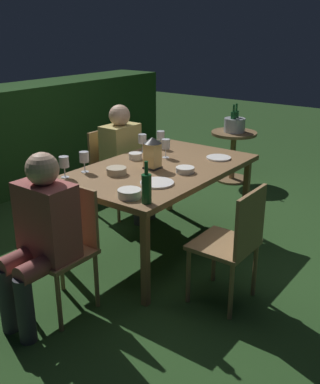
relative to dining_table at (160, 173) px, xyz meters
name	(u,v)px	position (x,y,z in m)	size (l,w,h in m)	color
ground_plane	(160,247)	(0.00, 0.00, -0.70)	(16.00, 16.00, 0.00)	#26471E
dining_table	(160,173)	(0.00, 0.00, 0.00)	(1.67, 1.02, 0.76)	olive
chair_head_near	(65,243)	(-1.08, 0.00, -0.22)	(0.40, 0.42, 0.87)	#937047
person_in_rust	(40,233)	(-1.28, 0.00, -0.06)	(0.48, 0.38, 1.15)	#9E4C47
chair_side_left_a	(233,241)	(-0.38, -0.90, -0.22)	(0.42, 0.40, 0.87)	#937047
chair_side_right_b	(112,168)	(0.38, 0.90, -0.22)	(0.42, 0.40, 0.87)	#937047
person_in_mustard	(126,157)	(0.38, 0.71, -0.06)	(0.38, 0.47, 1.15)	tan
lantern_centerpiece	(152,151)	(-0.08, 0.02, 0.20)	(0.15, 0.15, 0.27)	black
green_bottle_on_table	(147,188)	(-0.71, -0.42, 0.16)	(0.07, 0.07, 0.29)	#195128
wine_glass_a	(64,163)	(-0.67, 0.43, 0.17)	(0.08, 0.08, 0.17)	silver
wine_glass_b	(161,136)	(0.49, 0.35, 0.17)	(0.08, 0.08, 0.17)	silver
wine_glass_c	(142,140)	(0.28, 0.41, 0.17)	(0.08, 0.08, 0.17)	silver
wine_glass_d	(166,145)	(0.25, 0.12, 0.17)	(0.08, 0.08, 0.17)	silver
wine_glass_e	(84,158)	(-0.48, 0.40, 0.17)	(0.08, 0.08, 0.17)	silver
plate_a	(219,158)	(0.51, -0.27, 0.06)	(0.22, 0.22, 0.01)	white
plate_b	(157,183)	(-0.36, -0.24, 0.06)	(0.25, 0.25, 0.01)	white
bowl_olives	(116,171)	(-0.37, 0.16, 0.08)	(0.16, 0.16, 0.06)	#BCAD8E
bowl_bread	(185,170)	(-0.01, -0.26, 0.08)	(0.15, 0.15, 0.05)	silver
bowl_salad	(129,193)	(-0.70, -0.26, 0.09)	(0.16, 0.16, 0.06)	silver
bowl_dip	(135,156)	(0.05, 0.31, 0.08)	(0.12, 0.12, 0.06)	silver
side_table	(233,148)	(2.06, 0.38, -0.28)	(0.56, 0.56, 0.63)	brown
ice_bucket	(235,124)	(2.06, 0.38, 0.03)	(0.26, 0.26, 0.34)	#B2B7BF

